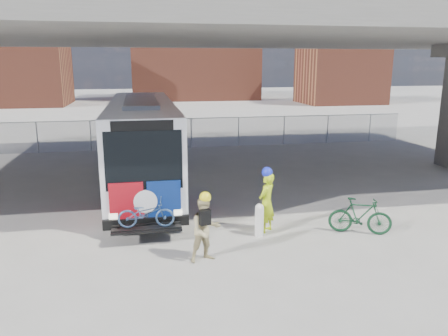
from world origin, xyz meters
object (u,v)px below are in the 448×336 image
object	(u,v)px
bike_parked	(360,216)
cyclist_hivis	(266,201)
bollard	(259,219)
cyclist_tan	(206,229)
bus	(142,136)

from	to	relation	value
bike_parked	cyclist_hivis	bearing A→B (deg)	99.11
bollard	cyclist_tan	xyz separation A→B (m)	(-1.84, -1.39, 0.35)
bus	cyclist_tan	bearing A→B (deg)	-79.43
bus	cyclist_tan	xyz separation A→B (m)	(1.50, -8.07, -1.21)
bollard	bike_parked	size ratio (longest dim) A/B	0.54
bus	bike_parked	size ratio (longest dim) A/B	6.87
bus	bollard	bearing A→B (deg)	-63.40
cyclist_hivis	cyclist_tan	distance (m)	2.74
cyclist_hivis	cyclist_tan	bearing A→B (deg)	-6.07
cyclist_hivis	bollard	bearing A→B (deg)	1.13
bus	bike_parked	distance (m)	9.66
cyclist_hivis	cyclist_tan	size ratio (longest dim) A/B	1.08
bollard	cyclist_hivis	bearing A→B (deg)	45.78
cyclist_hivis	bike_parked	bearing A→B (deg)	121.04
cyclist_tan	bollard	bearing A→B (deg)	21.48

